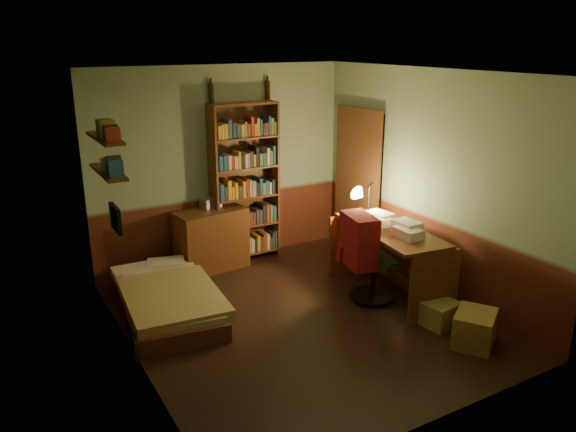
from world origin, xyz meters
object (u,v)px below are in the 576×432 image
bed (167,291)px  cardboard_box_a (475,329)px  dresser (211,240)px  desk (388,262)px  desk_lamp (369,188)px  mini_stereo (210,202)px  cardboard_box_b (440,314)px  office_chair (374,261)px  bookshelf (245,184)px

bed → cardboard_box_a: 3.25m
dresser → desk: size_ratio=0.59×
bed → desk_lamp: (2.52, -0.27, 0.91)m
mini_stereo → cardboard_box_b: mini_stereo is taller
mini_stereo → office_chair: 2.29m
cardboard_box_a → office_chair: bearing=100.4°
bed → desk_lamp: 2.69m
desk_lamp → cardboard_box_b: bearing=-79.4°
cardboard_box_a → desk_lamp: bearing=86.8°
mini_stereo → bookshelf: size_ratio=0.11×
mini_stereo → office_chair: bearing=-68.9°
desk → cardboard_box_a: desk is taller
mini_stereo → desk_lamp: bearing=-51.7°
bookshelf → office_chair: size_ratio=2.27×
mini_stereo → cardboard_box_b: (1.45, -2.75, -0.74)m
desk → dresser: bearing=137.6°
cardboard_box_a → cardboard_box_b: cardboard_box_a is taller
bed → office_chair: office_chair is taller
mini_stereo → bookshelf: (0.48, -0.04, 0.20)m
mini_stereo → desk: mini_stereo is taller
bed → mini_stereo: 1.55m
desk_lamp → office_chair: (-0.35, -0.58, -0.69)m
bed → dresser: (0.91, 0.92, 0.14)m
bookshelf → office_chair: bookshelf is taller
office_chair → cardboard_box_a: (0.24, -1.31, -0.30)m
dresser → bookshelf: 0.86m
desk_lamp → cardboard_box_a: size_ratio=1.49×
cardboard_box_b → desk: bearing=90.6°
desk → cardboard_box_a: bearing=-82.2°
dresser → office_chair: 2.18m
bookshelf → office_chair: (0.73, -1.86, -0.60)m
office_chair → mini_stereo: bearing=134.0°
office_chair → cardboard_box_a: size_ratio=2.07×
cardboard_box_b → cardboard_box_a: bearing=-89.6°
bookshelf → office_chair: 2.09m
desk_lamp → cardboard_box_a: desk_lamp is taller
office_chair → bed: bearing=170.1°
dresser → office_chair: bearing=-61.2°
bed → cardboard_box_a: bearing=-33.9°
dresser → office_chair: office_chair is taller
desk → office_chair: 0.24m
office_chair → cardboard_box_a: bearing=-68.0°
bed → mini_stereo: (0.96, 1.05, 0.61)m
mini_stereo → cardboard_box_b: bearing=-73.6°
dresser → desk_lamp: desk_lamp is taller
desk → cardboard_box_b: 0.91m
bed → mini_stereo: bearing=55.3°
desk_lamp → desk: bearing=-86.9°
mini_stereo → cardboard_box_a: 3.59m
bed → desk: (2.40, -0.84, 0.16)m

